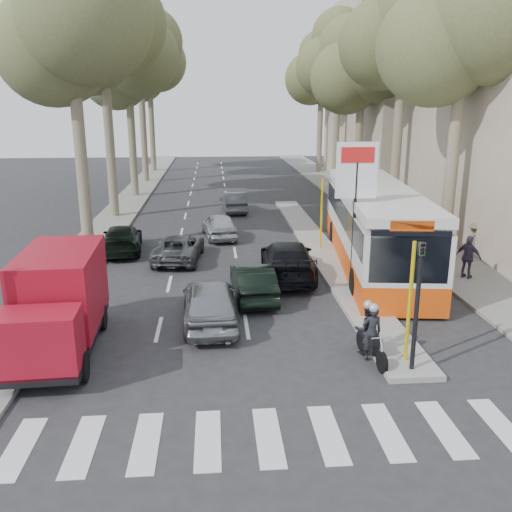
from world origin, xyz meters
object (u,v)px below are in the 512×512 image
(silver_hatchback, at_px, (210,302))
(motorcycle, at_px, (369,332))
(dark_hatchback, at_px, (253,281))
(red_truck, at_px, (59,301))
(city_bus, at_px, (374,224))

(silver_hatchback, height_order, motorcycle, motorcycle)
(dark_hatchback, bearing_deg, red_truck, 30.66)
(red_truck, xyz_separation_m, city_bus, (11.40, 7.87, 0.33))
(silver_hatchback, xyz_separation_m, motorcycle, (4.43, -2.82, 0.03))
(red_truck, distance_m, motorcycle, 8.79)
(silver_hatchback, relative_size, motorcycle, 2.19)
(dark_hatchback, height_order, city_bus, city_bus)
(red_truck, bearing_deg, city_bus, 31.86)
(motorcycle, bearing_deg, city_bus, 66.11)
(red_truck, xyz_separation_m, motorcycle, (8.68, -1.15, -0.74))
(dark_hatchback, height_order, motorcycle, motorcycle)
(silver_hatchback, relative_size, red_truck, 0.80)
(city_bus, relative_size, motorcycle, 6.76)
(motorcycle, bearing_deg, dark_hatchback, 112.32)
(silver_hatchback, distance_m, motorcycle, 5.25)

